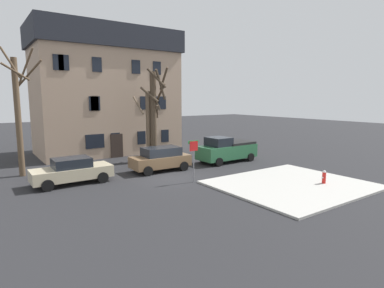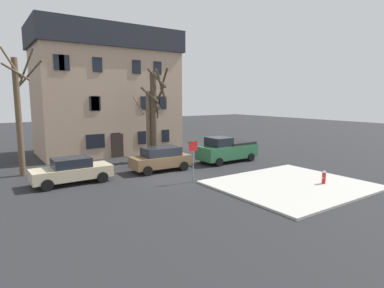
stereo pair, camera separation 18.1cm
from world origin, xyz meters
name	(u,v)px [view 1 (the left image)]	position (x,y,z in m)	size (l,w,h in m)	color
ground_plane	(169,178)	(0.00, 0.00, 0.00)	(120.00, 120.00, 0.00)	#262628
sidewalk_slab	(292,185)	(5.14, -5.87, 0.06)	(8.70, 7.56, 0.12)	#B7B5AD
building_main	(107,91)	(0.40, 12.32, 5.91)	(13.24, 7.25, 11.64)	tan
tree_bare_near	(19,112)	(-7.90, 6.12, 4.36)	(2.54, 2.57, 8.56)	brown
tree_bare_mid	(149,124)	(1.51, 5.82, 3.09)	(2.13, 2.10, 5.81)	brown
tree_bare_far	(154,112)	(1.85, 5.44, 4.09)	(2.34, 2.01, 7.72)	#4C3D2D
car_beige_sedan	(72,171)	(-5.67, 2.13, 0.81)	(4.72, 2.08, 1.62)	#C6B793
car_brown_wagon	(161,159)	(0.53, 2.10, 0.90)	(4.28, 2.18, 1.73)	brown
pickup_truck_green	(226,150)	(6.64, 1.91, 1.02)	(5.13, 2.37, 2.11)	#2D6B42
fire_hydrant	(324,177)	(6.80, -6.93, 0.54)	(0.42, 0.22, 0.80)	red
street_sign_pole	(194,153)	(0.68, -1.87, 1.86)	(0.76, 0.07, 2.64)	slate
bicycle_leaning	(56,172)	(-6.14, 4.44, 0.37)	(1.74, 0.33, 1.03)	black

